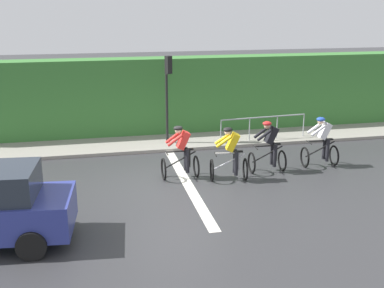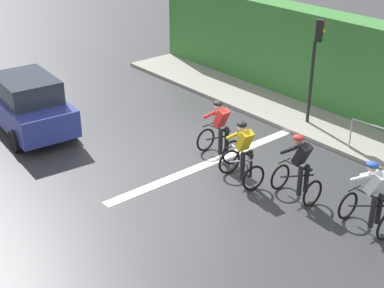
% 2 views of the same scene
% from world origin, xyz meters
% --- Properties ---
extents(ground_plane, '(80.00, 80.00, 0.00)m').
position_xyz_m(ground_plane, '(0.00, 0.00, 0.00)').
color(ground_plane, '#333335').
extents(sidewalk_kerb, '(2.80, 20.03, 0.12)m').
position_xyz_m(sidewalk_kerb, '(-4.40, 2.00, 0.06)').
color(sidewalk_kerb, gray).
rests_on(sidewalk_kerb, ground).
extents(stone_wall_low, '(0.44, 20.03, 0.67)m').
position_xyz_m(stone_wall_low, '(-5.30, 2.00, 0.33)').
color(stone_wall_low, gray).
rests_on(stone_wall_low, ground).
extents(road_marking_stop_line, '(7.00, 0.30, 0.01)m').
position_xyz_m(road_marking_stop_line, '(0.00, 0.39, 0.00)').
color(road_marking_stop_line, silver).
rests_on(road_marking_stop_line, ground).
extents(cyclist_lead, '(0.72, 1.10, 1.66)m').
position_xyz_m(cyclist_lead, '(-0.42, 4.99, 0.80)').
color(cyclist_lead, black).
rests_on(cyclist_lead, ground).
extents(cyclist_second, '(0.69, 1.09, 1.66)m').
position_xyz_m(cyclist_second, '(-0.26, 3.11, 0.80)').
color(cyclist_second, black).
rests_on(cyclist_second, ground).
extents(cyclist_mid, '(0.82, 1.16, 1.66)m').
position_xyz_m(cyclist_mid, '(0.23, 1.70, 0.80)').
color(cyclist_mid, black).
rests_on(cyclist_mid, ground).
extents(cyclist_fourth, '(0.71, 1.10, 1.66)m').
position_xyz_m(cyclist_fourth, '(-0.27, 0.30, 0.80)').
color(cyclist_fourth, black).
rests_on(cyclist_fourth, ground).
extents(car_navy, '(2.16, 4.23, 1.76)m').
position_xyz_m(car_navy, '(2.94, -4.81, 0.87)').
color(car_navy, navy).
rests_on(car_navy, ground).
extents(traffic_light_near_crossing, '(0.27, 0.29, 3.34)m').
position_xyz_m(traffic_light_near_crossing, '(-3.90, 0.52, 2.22)').
color(traffic_light_near_crossing, black).
rests_on(traffic_light_near_crossing, ground).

